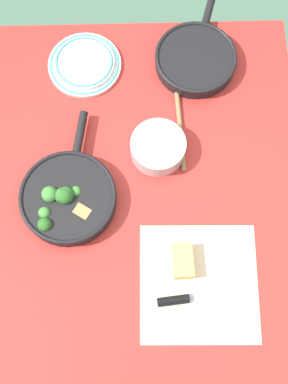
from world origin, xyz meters
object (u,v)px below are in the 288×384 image
at_px(cheese_block, 183,261).
at_px(prep_bowl_steel, 158,147).
at_px(grater_knife, 192,298).
at_px(wooden_spoon, 177,99).
at_px(dinner_plate_stack, 84,64).
at_px(skillet_eggs, 196,59).
at_px(skillet_broccoli, 67,197).

distance_m(cheese_block, prep_bowl_steel, 0.33).
bearing_deg(grater_knife, prep_bowl_steel, 94.15).
distance_m(wooden_spoon, cheese_block, 0.49).
bearing_deg(wooden_spoon, grater_knife, 178.96).
bearing_deg(dinner_plate_stack, skillet_eggs, 90.29).
bearing_deg(skillet_eggs, dinner_plate_stack, 106.52).
xyz_separation_m(wooden_spoon, prep_bowl_steel, (0.17, -0.06, 0.02)).
bearing_deg(wooden_spoon, skillet_eggs, -27.75).
relative_size(cheese_block, prep_bowl_steel, 0.60).
distance_m(skillet_broccoli, prep_bowl_steel, 0.29).
bearing_deg(dinner_plate_stack, cheese_block, 23.70).
relative_size(skillet_broccoli, grater_knife, 1.50).
distance_m(skillet_broccoli, dinner_plate_stack, 0.43).
height_order(skillet_broccoli, wooden_spoon, skillet_broccoli).
bearing_deg(skillet_eggs, cheese_block, -170.08).
bearing_deg(prep_bowl_steel, dinner_plate_stack, -143.40).
xyz_separation_m(wooden_spoon, grater_knife, (0.59, 0.01, 0.00)).
relative_size(skillet_eggs, cheese_block, 3.84).
xyz_separation_m(skillet_eggs, grater_knife, (0.71, -0.05, -0.02)).
distance_m(cheese_block, dinner_plate_stack, 0.67).
bearing_deg(cheese_block, skillet_eggs, 173.68).
bearing_deg(skillet_eggs, wooden_spoon, 170.71).
relative_size(wooden_spoon, prep_bowl_steel, 2.36).
bearing_deg(wooden_spoon, skillet_broccoli, 131.71).
bearing_deg(wooden_spoon, dinner_plate_stack, 63.78).
height_order(dinner_plate_stack, prep_bowl_steel, prep_bowl_steel).
xyz_separation_m(dinner_plate_stack, prep_bowl_steel, (0.29, 0.21, 0.02)).
xyz_separation_m(grater_knife, cheese_block, (-0.10, -0.02, 0.01)).
height_order(skillet_broccoli, dinner_plate_stack, skillet_broccoli).
xyz_separation_m(skillet_eggs, prep_bowl_steel, (0.29, -0.12, 0.01)).
height_order(wooden_spoon, cheese_block, cheese_block).
xyz_separation_m(skillet_eggs, wooden_spoon, (0.13, -0.06, -0.02)).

